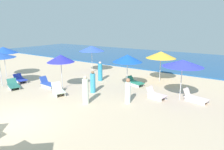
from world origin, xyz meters
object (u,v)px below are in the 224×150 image
umbrella_5 (183,63)px  beachgoer_3 (86,91)px  lounge_chair_3_0 (13,85)px  umbrella_6 (161,55)px  lounge_chair_8_1 (58,90)px  beachgoer_4 (93,83)px  umbrella_0 (3,50)px  beachgoer_1 (128,91)px  lounge_chair_1_0 (135,82)px  lounge_chair_8_0 (48,84)px  lounge_chair_5_0 (156,95)px  umbrella_1 (127,58)px  lounge_chair_3_1 (20,79)px  beachgoer_0 (100,72)px  lounge_chair_5_1 (195,98)px  umbrella_7 (92,49)px

umbrella_5 → beachgoer_3: (-4.41, -3.72, -1.53)m
lounge_chair_3_0 → beachgoer_3: (6.41, 0.77, 0.56)m
umbrella_6 → lounge_chair_8_1: size_ratio=1.73×
lounge_chair_3_0 → beachgoer_4: beachgoer_4 is taller
umbrella_0 → beachgoer_1: umbrella_0 is taller
lounge_chair_1_0 → lounge_chair_8_0: bearing=145.6°
lounge_chair_5_0 → beachgoer_3: 4.42m
umbrella_1 → beachgoer_3: 4.26m
lounge_chair_8_0 → umbrella_1: bearing=-53.2°
beachgoer_1 → beachgoer_4: beachgoer_1 is taller
lounge_chair_3_0 → beachgoer_1: beachgoer_1 is taller
lounge_chair_3_1 → beachgoer_0: (5.03, 4.14, 0.49)m
lounge_chair_3_0 → lounge_chair_5_1: 12.57m
lounge_chair_1_0 → lounge_chair_8_1: size_ratio=1.10×
umbrella_1 → beachgoer_1: (1.50, -2.50, -1.50)m
beachgoer_3 → umbrella_1: bearing=-63.9°
lounge_chair_8_0 → lounge_chair_5_1: bearing=-67.7°
umbrella_1 → beachgoer_0: 3.31m
umbrella_1 → lounge_chair_1_0: bearing=83.1°
lounge_chair_5_0 → umbrella_7: 9.05m
lounge_chair_1_0 → umbrella_5: umbrella_5 is taller
lounge_chair_5_0 → beachgoer_3: (-3.07, -3.13, 0.53)m
umbrella_0 → beachgoer_4: bearing=6.8°
lounge_chair_3_1 → umbrella_5: umbrella_5 is taller
umbrella_7 → beachgoer_4: umbrella_7 is taller
umbrella_6 → lounge_chair_8_0: umbrella_6 is taller
lounge_chair_3_0 → lounge_chair_8_1: (3.81, 0.93, 0.05)m
lounge_chair_3_1 → beachgoer_3: (7.45, -0.39, 0.53)m
umbrella_6 → beachgoer_3: 7.50m
lounge_chair_3_0 → lounge_chair_5_1: lounge_chair_5_1 is taller
lounge_chair_1_0 → beachgoer_1: 3.78m
beachgoer_0 → beachgoer_4: size_ratio=1.06×
lounge_chair_5_0 → lounge_chair_8_1: size_ratio=0.90×
umbrella_0 → lounge_chair_8_1: 7.89m
lounge_chair_3_1 → beachgoer_4: 6.66m
umbrella_0 → lounge_chair_3_1: size_ratio=1.88×
umbrella_5 → umbrella_6: umbrella_5 is taller
lounge_chair_3_0 → beachgoer_1: (8.40, 2.25, 0.49)m
umbrella_5 → umbrella_6: bearing=127.6°
lounge_chair_1_0 → beachgoer_1: size_ratio=1.02×
lounge_chair_3_1 → beachgoer_1: 9.52m
umbrella_6 → beachgoer_4: (-2.74, -5.33, -1.50)m
lounge_chair_3_0 → beachgoer_0: size_ratio=0.98×
umbrella_0 → umbrella_6: 13.56m
lounge_chair_8_0 → beachgoer_1: bearing=-80.0°
umbrella_0 → lounge_chair_8_1: umbrella_0 is taller
umbrella_7 → umbrella_6: bearing=4.7°
lounge_chair_8_1 → beachgoer_3: bearing=-68.5°
lounge_chair_1_0 → umbrella_7: bearing=89.8°
lounge_chair_3_0 → beachgoer_4: (5.44, 2.59, 0.47)m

